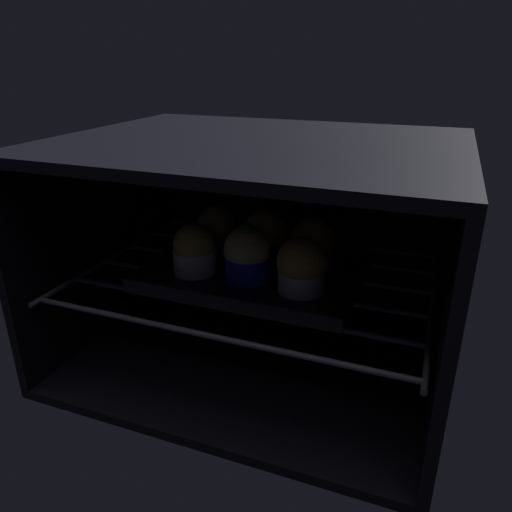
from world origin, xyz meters
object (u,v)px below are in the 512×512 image
(muffin_row0_col1, at_px, (248,255))
(muffin_row1_col1, at_px, (267,238))
(muffin_row1_col0, at_px, (217,231))
(muffin_row1_col2, at_px, (313,244))
(muffin_row0_col0, at_px, (194,250))
(muffin_row0_col2, at_px, (301,267))
(baking_tray, at_px, (256,272))

(muffin_row0_col1, xyz_separation_m, muffin_row1_col1, (0.00, 0.08, 0.00))
(muffin_row1_col0, height_order, muffin_row1_col2, muffin_row1_col0)
(muffin_row1_col2, bearing_deg, muffin_row0_col1, -133.79)
(muffin_row0_col1, distance_m, muffin_row1_col0, 0.12)
(muffin_row1_col0, bearing_deg, muffin_row0_col0, -89.41)
(muffin_row0_col2, bearing_deg, muffin_row1_col2, 94.66)
(muffin_row0_col0, distance_m, muffin_row1_col0, 0.08)
(baking_tray, relative_size, muffin_row1_col2, 4.06)
(baking_tray, bearing_deg, muffin_row1_col0, 154.81)
(muffin_row0_col1, relative_size, muffin_row1_col1, 1.05)
(muffin_row0_col0, xyz_separation_m, muffin_row0_col2, (0.17, -0.00, 0.00))
(muffin_row0_col2, relative_size, muffin_row1_col2, 1.00)
(baking_tray, bearing_deg, muffin_row0_col1, -88.66)
(muffin_row0_col1, relative_size, muffin_row1_col2, 1.11)
(muffin_row0_col2, height_order, muffin_row1_col1, muffin_row1_col1)
(muffin_row0_col0, distance_m, muffin_row1_col2, 0.19)
(muffin_row0_col1, relative_size, muffin_row0_col2, 1.11)
(muffin_row0_col0, bearing_deg, baking_tray, 26.12)
(baking_tray, bearing_deg, muffin_row0_col2, -27.67)
(muffin_row1_col1, height_order, muffin_row1_col2, muffin_row1_col1)
(muffin_row1_col0, bearing_deg, muffin_row1_col1, 0.03)
(baking_tray, distance_m, muffin_row1_col2, 0.10)
(muffin_row1_col1, bearing_deg, muffin_row0_col0, -137.27)
(muffin_row1_col0, distance_m, muffin_row1_col2, 0.17)
(muffin_row0_col1, bearing_deg, muffin_row1_col1, 87.78)
(muffin_row0_col0, xyz_separation_m, muffin_row0_col1, (0.09, 0.00, 0.00))
(muffin_row0_col0, distance_m, muffin_row1_col1, 0.12)
(muffin_row0_col0, xyz_separation_m, muffin_row1_col1, (0.09, 0.08, 0.00))
(muffin_row1_col1, bearing_deg, muffin_row0_col1, -92.22)
(muffin_row0_col1, xyz_separation_m, muffin_row1_col2, (0.08, 0.08, -0.00))
(baking_tray, relative_size, muffin_row1_col1, 3.85)
(muffin_row0_col0, relative_size, muffin_row1_col0, 0.91)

